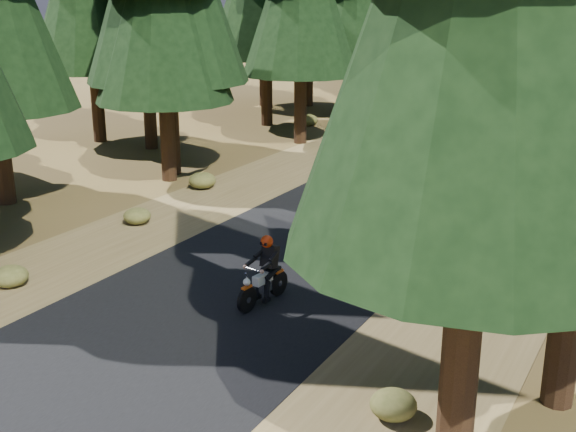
% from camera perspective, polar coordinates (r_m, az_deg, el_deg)
% --- Properties ---
extents(ground, '(120.00, 120.00, 0.00)m').
position_cam_1_polar(ground, '(16.20, -2.60, -5.11)').
color(ground, '#4D391B').
rests_on(ground, ground).
extents(road, '(6.00, 100.00, 0.01)m').
position_cam_1_polar(road, '(20.35, 4.82, -0.37)').
color(road, black).
rests_on(road, ground).
extents(shoulder_l, '(3.20, 100.00, 0.01)m').
position_cam_1_polar(shoulder_l, '(22.55, -5.86, 1.37)').
color(shoulder_l, brown).
rests_on(shoulder_l, ground).
extents(shoulder_r, '(3.20, 100.00, 0.01)m').
position_cam_1_polar(shoulder_r, '(19.03, 17.52, -2.43)').
color(shoulder_r, brown).
rests_on(shoulder_r, ground).
extents(understory_shrubs, '(15.92, 29.92, 0.62)m').
position_cam_1_polar(understory_shrubs, '(21.37, 11.05, 0.97)').
color(understory_shrubs, '#474C1E').
rests_on(understory_shrubs, ground).
extents(rider_lead, '(0.67, 1.67, 1.44)m').
position_cam_1_polar(rider_lead, '(14.84, -1.98, -5.22)').
color(rider_lead, beige).
rests_on(rider_lead, road).
extents(rider_follow, '(0.56, 1.67, 1.47)m').
position_cam_1_polar(rider_follow, '(22.04, 5.03, 2.35)').
color(rider_follow, '#A10A14').
rests_on(rider_follow, road).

